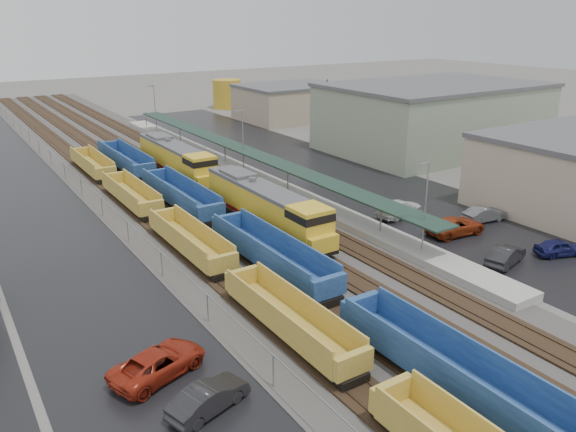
# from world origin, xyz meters

# --- Properties ---
(ballast_strip) EXTENTS (20.00, 160.00, 0.08)m
(ballast_strip) POSITION_xyz_m (0.00, 60.00, 0.04)
(ballast_strip) COLOR #302D2B
(ballast_strip) RESTS_ON ground
(trackbed) EXTENTS (14.60, 160.00, 0.22)m
(trackbed) POSITION_xyz_m (-0.00, 60.00, 0.16)
(trackbed) COLOR black
(trackbed) RESTS_ON ground
(west_parking_lot) EXTENTS (10.00, 160.00, 0.02)m
(west_parking_lot) POSITION_xyz_m (-15.00, 60.00, 0.01)
(west_parking_lot) COLOR black
(west_parking_lot) RESTS_ON ground
(east_commuter_lot) EXTENTS (16.00, 100.00, 0.02)m
(east_commuter_lot) POSITION_xyz_m (19.00, 50.00, 0.01)
(east_commuter_lot) COLOR black
(east_commuter_lot) RESTS_ON ground
(station_platform) EXTENTS (3.00, 80.00, 8.00)m
(station_platform) POSITION_xyz_m (9.50, 50.01, 0.73)
(station_platform) COLOR #9E9B93
(station_platform) RESTS_ON ground
(chainlink_fence) EXTENTS (0.08, 160.04, 2.02)m
(chainlink_fence) POSITION_xyz_m (-9.50, 58.44, 1.61)
(chainlink_fence) COLOR gray
(chainlink_fence) RESTS_ON ground
(industrial_buildings) EXTENTS (32.52, 75.30, 9.50)m
(industrial_buildings) POSITION_xyz_m (37.76, 45.85, 4.25)
(industrial_buildings) COLOR tan
(industrial_buildings) RESTS_ON ground
(distant_hills) EXTENTS (301.00, 140.00, 25.20)m
(distant_hills) POSITION_xyz_m (44.79, 210.68, 0.00)
(distant_hills) COLOR #4F5F4A
(distant_hills) RESTS_ON ground
(tree_east) EXTENTS (4.40, 4.40, 10.00)m
(tree_east) POSITION_xyz_m (28.00, 58.00, 6.47)
(tree_east) COLOR #332316
(tree_east) RESTS_ON ground
(locomotive_lead) EXTENTS (2.88, 19.00, 4.30)m
(locomotive_lead) POSITION_xyz_m (2.00, 31.84, 2.31)
(locomotive_lead) COLOR black
(locomotive_lead) RESTS_ON ground
(locomotive_trail) EXTENTS (2.88, 19.00, 4.30)m
(locomotive_trail) POSITION_xyz_m (2.00, 52.84, 2.31)
(locomotive_trail) COLOR black
(locomotive_trail) RESTS_ON ground
(well_string_yellow) EXTENTS (2.46, 87.79, 2.18)m
(well_string_yellow) POSITION_xyz_m (-6.00, 23.31, 1.11)
(well_string_yellow) COLOR #AA952F
(well_string_yellow) RESTS_ON ground
(well_string_blue) EXTENTS (2.78, 86.96, 2.47)m
(well_string_blue) POSITION_xyz_m (-2.00, 24.57, 1.22)
(well_string_blue) COLOR navy
(well_string_blue) RESTS_ON ground
(storage_tank) EXTENTS (5.96, 5.96, 5.96)m
(storage_tank) POSITION_xyz_m (32.24, 98.93, 2.98)
(storage_tank) COLOR gold
(storage_tank) RESTS_ON ground
(parked_car_west_b) EXTENTS (2.78, 4.71, 1.47)m
(parked_car_west_b) POSITION_xyz_m (-13.14, 12.20, 0.73)
(parked_car_west_b) COLOR black
(parked_car_west_b) RESTS_ON ground
(parked_car_west_c) EXTENTS (4.19, 6.06, 1.54)m
(parked_car_west_c) POSITION_xyz_m (-14.17, 16.35, 0.77)
(parked_car_west_c) COLOR #9B2613
(parked_car_west_c) RESTS_ON ground
(parked_car_east_a) EXTENTS (2.74, 4.83, 1.51)m
(parked_car_east_a) POSITION_xyz_m (14.04, 15.41, 0.75)
(parked_car_east_a) COLOR black
(parked_car_east_a) RESTS_ON ground
(parked_car_east_b) EXTENTS (3.15, 5.88, 1.57)m
(parked_car_east_b) POSITION_xyz_m (15.82, 22.03, 0.78)
(parked_car_east_b) COLOR maroon
(parked_car_east_b) RESTS_ON ground
(parked_car_east_c) EXTENTS (2.94, 5.72, 1.59)m
(parked_car_east_c) POSITION_xyz_m (14.98, 28.33, 0.79)
(parked_car_east_c) COLOR silver
(parked_car_east_c) RESTS_ON ground
(parked_car_east_d) EXTENTS (2.95, 4.37, 1.38)m
(parked_car_east_d) POSITION_xyz_m (19.20, 14.13, 0.69)
(parked_car_east_d) COLOR #14174B
(parked_car_east_d) RESTS_ON ground
(parked_car_east_e) EXTENTS (2.06, 4.58, 1.46)m
(parked_car_east_e) POSITION_xyz_m (20.69, 22.82, 0.73)
(parked_car_east_e) COLOR #525557
(parked_car_east_e) RESTS_ON ground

